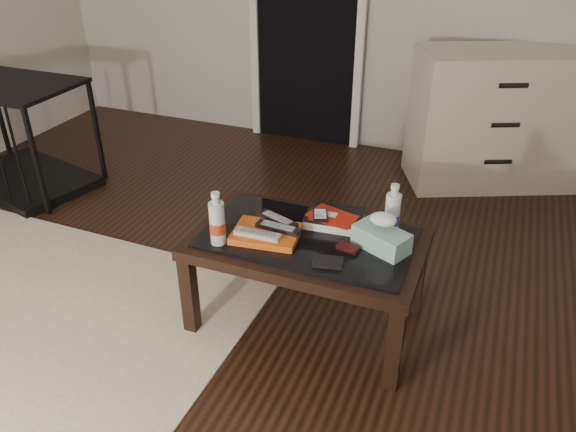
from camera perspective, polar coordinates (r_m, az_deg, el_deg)
name	(u,v)px	position (r m, az deg, el deg)	size (l,w,h in m)	color
ground	(200,345)	(2.60, -8.91, -12.86)	(5.00, 5.00, 0.00)	black
doorway	(307,7)	(4.38, 1.97, 20.43)	(0.90, 0.08, 2.07)	black
coffee_table	(307,249)	(2.46, 1.98, -3.34)	(1.00, 0.60, 0.46)	black
rug	(23,320)	(2.96, -25.31, -9.54)	(2.00, 1.50, 0.01)	beige
dresser	(505,119)	(4.05, 21.22, 9.21)	(1.30, 0.94, 0.90)	beige
pet_crate	(21,153)	(4.20, -25.52, 5.80)	(1.02, 0.80, 0.71)	black
magazines	(266,234)	(2.42, -2.24, -1.81)	(0.28, 0.21, 0.03)	#CB5313
remote_silver	(257,234)	(2.37, -3.12, -1.82)	(0.20, 0.05, 0.02)	#ADACB1
remote_black_front	(278,227)	(2.41, -0.99, -1.17)	(0.20, 0.05, 0.02)	black
remote_black_back	(278,219)	(2.47, -1.06, -0.32)	(0.20, 0.05, 0.02)	black
textbook	(334,218)	(2.52, 4.75, -0.25)	(0.25, 0.20, 0.05)	black
dvd_mailers	(331,215)	(2.49, 4.39, 0.09)	(0.19, 0.14, 0.01)	#AD180B
ipod	(320,215)	(2.47, 3.30, 0.10)	(0.06, 0.10, 0.02)	black
flip_phone	(348,248)	(2.34, 6.10, -3.24)	(0.09, 0.05, 0.02)	black
wallet	(328,262)	(2.25, 4.08, -4.68)	(0.12, 0.07, 0.02)	black
water_bottle_left	(217,218)	(2.34, -7.23, -0.22)	(0.07, 0.07, 0.24)	silver
water_bottle_right	(393,210)	(2.43, 10.59, 0.64)	(0.07, 0.07, 0.24)	silver
tissue_box	(381,239)	(2.35, 9.46, -2.33)	(0.23, 0.12, 0.09)	#227E75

